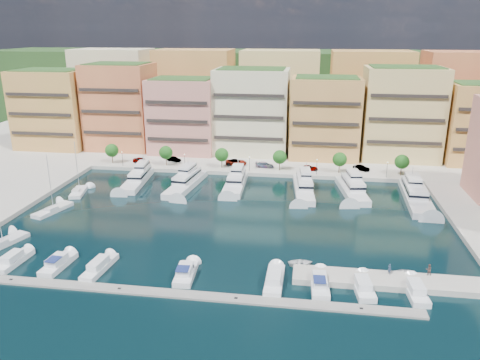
{
  "coord_description": "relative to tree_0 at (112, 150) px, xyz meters",
  "views": [
    {
      "loc": [
        15.45,
        -89.18,
        38.18
      ],
      "look_at": [
        0.88,
        8.22,
        6.0
      ],
      "focal_mm": 35.0,
      "sensor_mm": 36.0,
      "label": 1
    }
  ],
  "objects": [
    {
      "name": "car_5",
      "position": [
        70.11,
        2.91,
        -3.01
      ],
      "size": [
        4.72,
        2.91,
        1.47
      ],
      "primitive_type": "imported",
      "rotation": [
        0.0,
        0.0,
        1.24
      ],
      "color": "gray",
      "rests_on": "north_quay"
    },
    {
      "name": "finger_pier",
      "position": [
        70.0,
        -55.5,
        -4.74
      ],
      "size": [
        32.0,
        5.0,
        2.0
      ],
      "primitive_type": "cube",
      "color": "#9E998E",
      "rests_on": "ground"
    },
    {
      "name": "apartment_0",
      "position": [
        -26.0,
        16.49,
        8.57
      ],
      "size": [
        22.0,
        16.5,
        24.8
      ],
      "color": "#C98549",
      "rests_on": "north_quay"
    },
    {
      "name": "cruiser_4",
      "position": [
        36.95,
        -58.1,
        -4.17
      ],
      "size": [
        3.31,
        7.61,
        2.66
      ],
      "color": "white",
      "rests_on": "ground"
    },
    {
      "name": "south_pontoon",
      "position": [
        37.0,
        -63.5,
        -4.74
      ],
      "size": [
        72.0,
        2.2,
        0.35
      ],
      "primitive_type": "cube",
      "color": "gray",
      "rests_on": "ground"
    },
    {
      "name": "hillside",
      "position": [
        40.0,
        76.5,
        -4.74
      ],
      "size": [
        240.0,
        40.0,
        58.0
      ],
      "primitive_type": "cube",
      "color": "#1F3A18",
      "rests_on": "ground"
    },
    {
      "name": "apartment_4",
      "position": [
        60.0,
        16.49,
        8.07
      ],
      "size": [
        20.0,
        15.5,
        23.8
      ],
      "color": "#DD9A53",
      "rests_on": "north_quay"
    },
    {
      "name": "car_2",
      "position": [
        35.47,
        3.36,
        -2.91
      ],
      "size": [
        6.33,
        3.57,
        1.67
      ],
      "primitive_type": "imported",
      "rotation": [
        0.0,
        0.0,
        1.71
      ],
      "color": "gray",
      "rests_on": "north_quay"
    },
    {
      "name": "tree_0",
      "position": [
        0.0,
        0.0,
        0.0
      ],
      "size": [
        3.8,
        3.8,
        5.65
      ],
      "color": "#473323",
      "rests_on": "north_quay"
    },
    {
      "name": "apartment_3",
      "position": [
        38.0,
        18.49,
        9.07
      ],
      "size": [
        22.0,
        16.5,
        25.8
      ],
      "color": "beige",
      "rests_on": "north_quay"
    },
    {
      "name": "yacht_1",
      "position": [
        12.43,
        -13.17,
        -3.65
      ],
      "size": [
        5.72,
        19.11,
        7.3
      ],
      "color": "silver",
      "rests_on": "ground"
    },
    {
      "name": "apartment_2",
      "position": [
        17.0,
        16.49,
        7.57
      ],
      "size": [
        20.0,
        15.5,
        22.8
      ],
      "color": "tan",
      "rests_on": "north_quay"
    },
    {
      "name": "yacht_6",
      "position": [
        80.78,
        -15.4,
        -3.53
      ],
      "size": [
        6.14,
        23.99,
        7.3
      ],
      "color": "silver",
      "rests_on": "ground"
    },
    {
      "name": "sailboat_0",
      "position": [
        0.59,
        -52.09,
        -4.44
      ],
      "size": [
        5.72,
        10.58,
        13.2
      ],
      "color": "silver",
      "rests_on": "ground"
    },
    {
      "name": "cruiser_8",
      "position": [
        64.7,
        -58.08,
        -4.2
      ],
      "size": [
        3.5,
        7.79,
        2.55
      ],
      "color": "white",
      "rests_on": "ground"
    },
    {
      "name": "cruiser_0",
      "position": [
        6.97,
        -58.09,
        -4.2
      ],
      "size": [
        2.88,
        8.17,
        2.55
      ],
      "color": "white",
      "rests_on": "ground"
    },
    {
      "name": "cruiser_1",
      "position": [
        15.01,
        -58.1,
        -4.17
      ],
      "size": [
        3.22,
        8.08,
        2.66
      ],
      "color": "white",
      "rests_on": "ground"
    },
    {
      "name": "cruiser_6",
      "position": [
        51.22,
        -58.1,
        -4.2
      ],
      "size": [
        2.78,
        9.08,
        2.55
      ],
      "color": "white",
      "rests_on": "ground"
    },
    {
      "name": "yacht_4",
      "position": [
        54.82,
        -13.73,
        -3.65
      ],
      "size": [
        5.96,
        20.33,
        7.3
      ],
      "color": "silver",
      "rests_on": "ground"
    },
    {
      "name": "lamppost_3",
      "position": [
        58.0,
        -2.3,
        -0.92
      ],
      "size": [
        0.3,
        0.3,
        4.2
      ],
      "color": "black",
      "rests_on": "north_quay"
    },
    {
      "name": "car_4",
      "position": [
        56.01,
        0.56,
        -2.91
      ],
      "size": [
        5.29,
        3.82,
        1.67
      ],
      "primitive_type": "imported",
      "rotation": [
        0.0,
        0.0,
        1.99
      ],
      "color": "gray",
      "rests_on": "north_quay"
    },
    {
      "name": "car_3",
      "position": [
        43.72,
        2.12,
        -3.01
      ],
      "size": [
        5.09,
        2.12,
        1.47
      ],
      "primitive_type": "imported",
      "rotation": [
        0.0,
        0.0,
        1.58
      ],
      "color": "gray",
      "rests_on": "north_quay"
    },
    {
      "name": "backblock_2",
      "position": [
        45.0,
        40.5,
        11.26
      ],
      "size": [
        26.0,
        18.0,
        30.0
      ],
      "primitive_type": "cube",
      "color": "tan",
      "rests_on": "north_quay"
    },
    {
      "name": "tree_3",
      "position": [
        48.0,
        0.0,
        0.0
      ],
      "size": [
        3.8,
        3.8,
        5.65
      ],
      "color": "#473323",
      "rests_on": "north_quay"
    },
    {
      "name": "lamppost_0",
      "position": [
        4.0,
        -2.3,
        -0.92
      ],
      "size": [
        0.3,
        0.3,
        4.2
      ],
      "color": "black",
      "rests_on": "north_quay"
    },
    {
      "name": "backblock_1",
      "position": [
        15.0,
        40.5,
        11.26
      ],
      "size": [
        26.0,
        18.0,
        30.0
      ],
      "primitive_type": "cube",
      "color": "#DD9A53",
      "rests_on": "north_quay"
    },
    {
      "name": "sailboat_1",
      "position": [
        1.09,
        -35.12,
        -4.43
      ],
      "size": [
        5.4,
        10.05,
        13.2
      ],
      "color": "silver",
      "rests_on": "ground"
    },
    {
      "name": "cruiser_7",
      "position": [
        58.19,
        -58.11,
        -4.17
      ],
      "size": [
        3.08,
        8.39,
        2.66
      ],
      "color": "white",
      "rests_on": "ground"
    },
    {
      "name": "north_quay",
      "position": [
        40.0,
        28.5,
        -4.74
      ],
      "size": [
        220.0,
        64.0,
        2.0
      ],
      "primitive_type": "cube",
      "color": "#9E998E",
      "rests_on": "ground"
    },
    {
      "name": "lamppost_4",
      "position": [
        76.0,
        -2.3,
        -0.92
      ],
      "size": [
        0.3,
        0.3,
        4.2
      ],
      "color": "black",
      "rests_on": "north_quay"
    },
    {
      "name": "yacht_3",
      "position": [
        37.85,
        -12.51,
        -3.53
      ],
      "size": [
        5.05,
        17.61,
        7.3
      ],
      "color": "silver",
      "rests_on": "ground"
    },
    {
      "name": "person_1",
      "position": [
        75.15,
        -53.5,
        -2.8
      ],
      "size": [
        0.98,
        0.8,
        1.88
      ],
      "primitive_type": "imported",
      "rotation": [
        0.0,
        0.0,
        3.25
      ],
      "color": "#4F352F",
      "rests_on": "finger_pier"
    },
    {
      "name": "lamppost_2",
      "position": [
        40.0,
        -2.3,
        -0.92
      ],
      "size": [
        0.3,
        0.3,
        4.2
      ],
      "color": "black",
      "rests_on": "north_quay"
    },
    {
      "name": "tree_1",
      "position": [
        16.0,
        0.0,
        0.0
      ],
      "size": [
        3.8,
        3.8,
        5.65
      ],
      "color": "#473323",
      "rests_on": "north_quay"
    },
    {
      "name": "backblock_3",
      "position": [
        75.0,
        40.5,
        11.26
      ],
      "size": [
        26.0,
        18.0,
        30.0
      ],
      "primitive_type": "cube",
      "color": "#C98549",
      "rests_on": "north_quay"
    },
    {
      "name": "tree_4",
      "position": [
        64.0,
        0.0,
        0.0
      ],
      "size": [
        3.8,
        3.8,
        5.65
      ],
      "color": "#473323",
      "rests_on": "north_quay"
    },
    {
      "name": "lamppost_1",
      "position": [
        22.0,
        -2.3,
        -0.92
      ],
      "size": [
        0.3,
        0.3,
        4.2
      ],
      "color": "black",
      "rests_on": "north_quay"
    },
    {
      "name": "backblock_0",
      "position": [
        -15.0,
        40.5,
        11.26
      ],
      "size": [
        26.0,
        18.0,
        30.0
      ],
      "primitive_type": "cube",
      "color": "beige",
      "rests_on": "north_quay"
    },
    {
      "name": "cruiser_9",
      "position": [
        72.37,
        -58.08,
        -4.2
      ],
      "size": [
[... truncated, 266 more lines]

